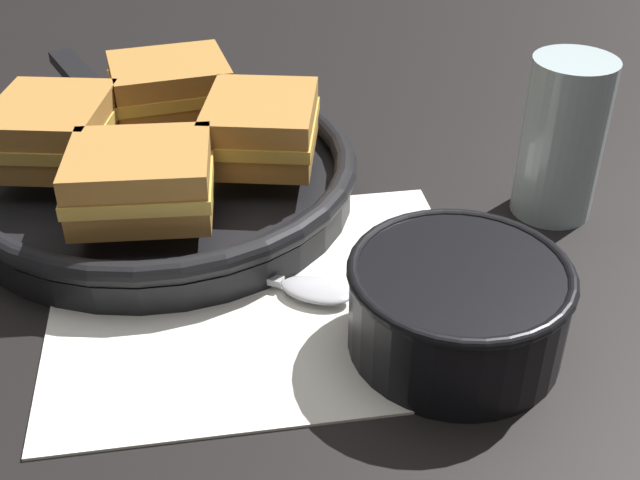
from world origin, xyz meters
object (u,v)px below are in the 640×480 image
at_px(sandwich_near_right, 170,87).
at_px(sandwich_far_left, 53,130).
at_px(sandwich_far_right, 141,180).
at_px(soup_bowl, 458,302).
at_px(drinking_glass, 562,139).
at_px(skillet, 162,176).
at_px(sandwich_near_left, 261,127).
at_px(spoon, 287,283).

distance_m(sandwich_near_right, sandwich_far_left, 0.11).
bearing_deg(sandwich_far_right, sandwich_far_left, 122.57).
xyz_separation_m(soup_bowl, drinking_glass, (0.14, 0.13, 0.03)).
height_order(sandwich_far_left, drinking_glass, drinking_glass).
height_order(skillet, sandwich_near_right, sandwich_near_right).
bearing_deg(soup_bowl, drinking_glass, 44.49).
height_order(sandwich_near_left, sandwich_far_right, same).
distance_m(soup_bowl, skillet, 0.28).
xyz_separation_m(sandwich_near_left, sandwich_far_left, (-0.16, 0.03, 0.00)).
relative_size(sandwich_far_left, sandwich_far_right, 1.08).
distance_m(skillet, sandwich_far_left, 0.09).
distance_m(sandwich_far_right, drinking_glass, 0.31).
bearing_deg(sandwich_near_right, sandwich_near_left, -57.43).
xyz_separation_m(sandwich_far_left, drinking_glass, (0.38, -0.11, -0.00)).
relative_size(sandwich_near_left, drinking_glass, 0.95).
bearing_deg(sandwich_far_right, sandwich_near_left, 32.57).
bearing_deg(skillet, drinking_glass, -16.98).
height_order(soup_bowl, sandwich_far_left, sandwich_far_left).
distance_m(soup_bowl, sandwich_far_right, 0.23).
bearing_deg(sandwich_far_left, sandwich_near_right, 32.57).
relative_size(spoon, sandwich_far_left, 1.15).
relative_size(skillet, sandwich_near_left, 3.62).
bearing_deg(drinking_glass, soup_bowl, -135.51).
distance_m(sandwich_near_left, drinking_glass, 0.23).
height_order(skillet, drinking_glass, drinking_glass).
distance_m(sandwich_far_left, drinking_glass, 0.39).
xyz_separation_m(sandwich_far_right, drinking_glass, (0.31, -0.01, -0.00)).
distance_m(skillet, sandwich_far_right, 0.09).
relative_size(spoon, sandwich_near_left, 1.15).
distance_m(spoon, skillet, 0.16).
height_order(sandwich_near_left, sandwich_far_left, same).
bearing_deg(sandwich_far_left, spoon, -47.40).
distance_m(soup_bowl, sandwich_far_left, 0.34).
height_order(soup_bowl, spoon, soup_bowl).
bearing_deg(sandwich_near_left, spoon, -93.62).
height_order(sandwich_near_right, sandwich_far_left, same).
relative_size(soup_bowl, sandwich_near_right, 1.33).
height_order(sandwich_near_left, drinking_glass, drinking_glass).
height_order(skillet, sandwich_near_left, sandwich_near_left).
bearing_deg(soup_bowl, sandwich_near_right, 115.35).
xyz_separation_m(sandwich_near_right, sandwich_far_left, (-0.10, -0.06, 0.00)).
relative_size(spoon, sandwich_near_right, 1.34).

